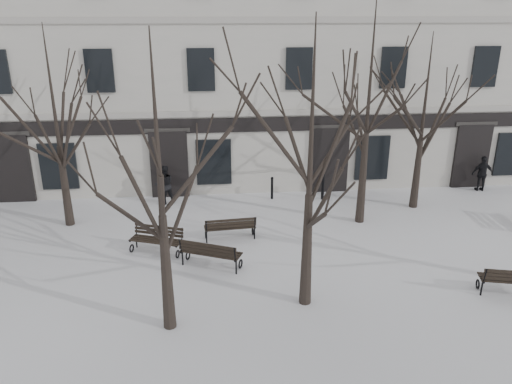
{
  "coord_description": "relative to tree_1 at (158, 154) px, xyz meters",
  "views": [
    {
      "loc": [
        -1.71,
        -12.73,
        7.76
      ],
      "look_at": [
        -0.23,
        3.0,
        1.9
      ],
      "focal_mm": 35.0,
      "sensor_mm": 36.0,
      "label": 1
    }
  ],
  "objects": [
    {
      "name": "ground",
      "position": [
        2.91,
        1.66,
        -4.63
      ],
      "size": [
        100.0,
        100.0,
        0.0
      ],
      "primitive_type": "plane",
      "color": "white",
      "rests_on": "ground"
    },
    {
      "name": "building",
      "position": [
        2.91,
        14.62,
        0.89
      ],
      "size": [
        40.4,
        10.2,
        11.4
      ],
      "color": "#B6B3A9",
      "rests_on": "ground"
    },
    {
      "name": "tree_1",
      "position": [
        0.0,
        0.0,
        0.0
      ],
      "size": [
        5.19,
        5.19,
        7.41
      ],
      "color": "black",
      "rests_on": "ground"
    },
    {
      "name": "tree_2",
      "position": [
        3.68,
        0.79,
        0.17
      ],
      "size": [
        5.37,
        5.37,
        7.67
      ],
      "color": "black",
      "rests_on": "ground"
    },
    {
      "name": "tree_4",
      "position": [
        -4.23,
        6.9,
        -0.06
      ],
      "size": [
        5.12,
        5.12,
        7.31
      ],
      "color": "black",
      "rests_on": "ground"
    },
    {
      "name": "tree_5",
      "position": [
        6.83,
        6.15,
        0.54
      ],
      "size": [
        5.78,
        5.78,
        8.26
      ],
      "color": "black",
      "rests_on": "ground"
    },
    {
      "name": "tree_6",
      "position": [
        9.48,
        7.43,
        -0.29
      ],
      "size": [
        4.86,
        4.86,
        6.94
      ],
      "color": "black",
      "rests_on": "ground"
    },
    {
      "name": "bench_1",
      "position": [
        1.07,
        3.02,
        -4.1
      ],
      "size": [
        2.02,
        1.41,
        0.97
      ],
      "rotation": [
        0.0,
        0.0,
        2.73
      ],
      "color": "black",
      "rests_on": "ground"
    },
    {
      "name": "bench_3",
      "position": [
        -0.7,
        4.29,
        -4.15
      ],
      "size": [
        1.85,
        1.19,
        0.89
      ],
      "rotation": [
        0.0,
        0.0,
        -0.35
      ],
      "color": "black",
      "rests_on": "ground"
    },
    {
      "name": "bench_4",
      "position": [
        1.79,
        5.0,
        -4.14
      ],
      "size": [
        1.85,
        0.81,
        0.9
      ],
      "rotation": [
        0.0,
        0.0,
        3.23
      ],
      "color": "black",
      "rests_on": "ground"
    },
    {
      "name": "bollard_a",
      "position": [
        3.76,
        8.87,
        -4.1
      ],
      "size": [
        0.13,
        0.13,
        0.99
      ],
      "color": "black",
      "rests_on": "ground"
    },
    {
      "name": "bollard_b",
      "position": [
        5.91,
        8.62,
        -4.0
      ],
      "size": [
        0.15,
        0.15,
        1.17
      ],
      "color": "black",
      "rests_on": "ground"
    },
    {
      "name": "pedestrian_b",
      "position": [
        -0.78,
        8.78,
        -4.63
      ],
      "size": [
        0.97,
        0.86,
        1.65
      ],
      "primitive_type": "imported",
      "rotation": [
        0.0,
        0.0,
        3.49
      ],
      "color": "black",
      "rests_on": "ground"
    },
    {
      "name": "pedestrian_c",
      "position": [
        13.23,
        9.03,
        -4.63
      ],
      "size": [
        0.96,
        0.45,
        1.6
      ],
      "primitive_type": "imported",
      "rotation": [
        0.0,
        0.0,
        3.08
      ],
      "color": "black",
      "rests_on": "ground"
    }
  ]
}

